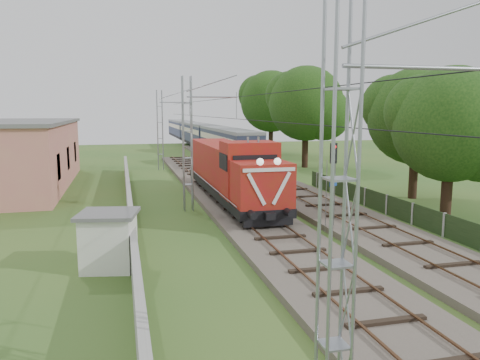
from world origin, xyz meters
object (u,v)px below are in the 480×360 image
object	(u,v)px
coach_rake	(197,133)
signal_post	(333,171)
locomotive	(231,170)
relay_hut	(109,240)

from	to	relation	value
coach_rake	signal_post	bearing A→B (deg)	-92.00
signal_post	locomotive	bearing A→B (deg)	110.38
signal_post	relay_hut	size ratio (longest dim) A/B	1.79
signal_post	relay_hut	distance (m)	11.08
locomotive	signal_post	xyz separation A→B (m)	(3.14, -8.45, 0.91)
signal_post	relay_hut	bearing A→B (deg)	-165.24
relay_hut	coach_rake	bearing A→B (deg)	77.55
locomotive	coach_rake	bearing A→B (deg)	83.65
coach_rake	relay_hut	xyz separation A→B (m)	(-12.40, -56.19, -1.30)
locomotive	relay_hut	xyz separation A→B (m)	(-7.40, -11.22, -1.07)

